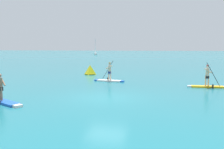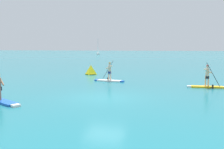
{
  "view_description": "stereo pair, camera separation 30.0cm",
  "coord_description": "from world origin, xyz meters",
  "px_view_note": "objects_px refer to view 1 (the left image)",
  "views": [
    {
      "loc": [
        4.0,
        -14.22,
        3.12
      ],
      "look_at": [
        -1.37,
        6.87,
        0.65
      ],
      "focal_mm": 38.3,
      "sensor_mm": 36.0,
      "label": 1
    },
    {
      "loc": [
        4.29,
        -14.15,
        3.12
      ],
      "look_at": [
        -1.37,
        6.87,
        0.65
      ],
      "focal_mm": 38.3,
      "sensor_mm": 36.0,
      "label": 2
    }
  ],
  "objects_px": {
    "paddleboarder_near_left": "(2,97)",
    "race_marker_buoy": "(90,70)",
    "sailboat_left_horizon": "(95,53)",
    "paddleboarder_mid_center": "(109,77)",
    "paddleboarder_far_right": "(208,83)"
  },
  "relations": [
    {
      "from": "paddleboarder_mid_center",
      "to": "paddleboarder_far_right",
      "type": "xyz_separation_m",
      "value": [
        8.36,
        -1.45,
        0.02
      ]
    },
    {
      "from": "race_marker_buoy",
      "to": "sailboat_left_horizon",
      "type": "distance_m",
      "value": 76.69
    },
    {
      "from": "paddleboarder_near_left",
      "to": "race_marker_buoy",
      "type": "distance_m",
      "value": 14.76
    },
    {
      "from": "sailboat_left_horizon",
      "to": "paddleboarder_mid_center",
      "type": "bearing_deg",
      "value": -3.44
    },
    {
      "from": "paddleboarder_mid_center",
      "to": "paddleboarder_far_right",
      "type": "relative_size",
      "value": 0.93
    },
    {
      "from": "paddleboarder_near_left",
      "to": "sailboat_left_horizon",
      "type": "distance_m",
      "value": 90.84
    },
    {
      "from": "paddleboarder_far_right",
      "to": "race_marker_buoy",
      "type": "height_order",
      "value": "paddleboarder_far_right"
    },
    {
      "from": "paddleboarder_near_left",
      "to": "race_marker_buoy",
      "type": "relative_size",
      "value": 2.55
    },
    {
      "from": "paddleboarder_near_left",
      "to": "race_marker_buoy",
      "type": "xyz_separation_m",
      "value": [
        0.04,
        14.76,
        0.17
      ]
    },
    {
      "from": "race_marker_buoy",
      "to": "sailboat_left_horizon",
      "type": "height_order",
      "value": "sailboat_left_horizon"
    },
    {
      "from": "paddleboarder_mid_center",
      "to": "race_marker_buoy",
      "type": "relative_size",
      "value": 2.2
    },
    {
      "from": "paddleboarder_near_left",
      "to": "paddleboarder_far_right",
      "type": "bearing_deg",
      "value": 59.55
    },
    {
      "from": "race_marker_buoy",
      "to": "paddleboarder_near_left",
      "type": "bearing_deg",
      "value": -90.15
    },
    {
      "from": "paddleboarder_mid_center",
      "to": "sailboat_left_horizon",
      "type": "height_order",
      "value": "sailboat_left_horizon"
    },
    {
      "from": "paddleboarder_near_left",
      "to": "paddleboarder_mid_center",
      "type": "height_order",
      "value": "paddleboarder_near_left"
    }
  ]
}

